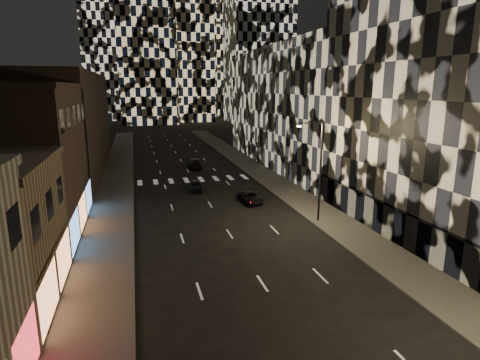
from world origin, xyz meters
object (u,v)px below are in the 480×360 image
car_dark_oncoming (195,163)px  car_dark_rightlane (250,198)px  car_dark_midlane (196,186)px  streetlight_far (318,165)px

car_dark_oncoming → car_dark_rightlane: size_ratio=1.26×
car_dark_rightlane → car_dark_midlane: bearing=121.7°
car_dark_oncoming → car_dark_rightlane: bearing=101.5°
streetlight_far → car_dark_oncoming: (-7.03, 28.11, -4.62)m
car_dark_oncoming → car_dark_rightlane: 20.77m
streetlight_far → car_dark_rightlane: streetlight_far is taller
streetlight_far → car_dark_oncoming: 29.34m
car_dark_oncoming → car_dark_rightlane: (2.95, -20.56, -0.18)m
car_dark_midlane → car_dark_rightlane: size_ratio=0.92×
car_dark_midlane → streetlight_far: bearing=-51.2°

